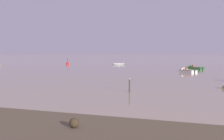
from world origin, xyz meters
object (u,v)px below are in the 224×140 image
object	(u,v)px
motorboat_moored_0	(186,71)
mooring_post_left	(130,86)
channel_buoy	(68,63)
rowboat_moored_0	(119,64)
motorboat_moored_4	(193,68)

from	to	relation	value
motorboat_moored_0	mooring_post_left	distance (m)	36.29
mooring_post_left	motorboat_moored_0	bearing A→B (deg)	88.18
channel_buoy	rowboat_moored_0	bearing A→B (deg)	17.58
rowboat_moored_0	motorboat_moored_4	distance (m)	30.43
rowboat_moored_0	channel_buoy	world-z (taller)	channel_buoy
motorboat_moored_0	rowboat_moored_0	size ratio (longest dim) A/B	1.12
channel_buoy	mooring_post_left	world-z (taller)	channel_buoy
motorboat_moored_4	mooring_post_left	distance (m)	47.04
motorboat_moored_0	motorboat_moored_4	xyz separation A→B (m)	(0.05, 10.75, 0.02)
motorboat_moored_0	mooring_post_left	xyz separation A→B (m)	(-1.15, -36.27, 0.57)
channel_buoy	mooring_post_left	size ratio (longest dim) A/B	1.25
motorboat_moored_4	mooring_post_left	world-z (taller)	mooring_post_left
motorboat_moored_0	rowboat_moored_0	xyz separation A→B (m)	(-25.80, 26.81, -0.05)
mooring_post_left	channel_buoy	bearing A→B (deg)	125.03
motorboat_moored_0	rowboat_moored_0	world-z (taller)	motorboat_moored_0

